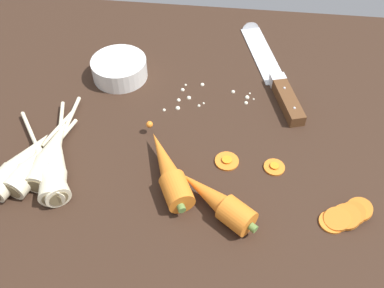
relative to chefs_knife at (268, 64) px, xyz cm
name	(u,v)px	position (x,y,z in cm)	size (l,w,h in cm)	color
ground_plane	(193,149)	(-13.07, -22.68, -2.65)	(120.00, 90.00, 4.00)	#332116
chefs_knife	(268,64)	(0.00, 0.00, 0.00)	(13.41, 34.17, 4.18)	silver
whole_carrot	(168,170)	(-16.14, -31.10, 1.45)	(10.61, 17.73, 4.20)	orange
whole_carrot_second	(216,200)	(-8.06, -35.95, 1.45)	(14.67, 11.63, 4.20)	orange
parsnip_front	(55,162)	(-34.53, -31.72, 1.33)	(8.05, 22.38, 4.00)	beige
parsnip_mid_left	(22,163)	(-39.86, -32.38, 1.33)	(8.34, 20.58, 4.00)	beige
parsnip_mid_right	(35,165)	(-37.66, -32.55, 1.33)	(6.82, 17.46, 4.00)	beige
parsnip_back	(52,153)	(-35.86, -29.75, 1.33)	(4.03, 21.51, 4.00)	beige
parsnip_outer	(45,166)	(-35.92, -32.63, 1.33)	(15.13, 19.29, 4.00)	beige
carrot_slice_stack	(345,216)	(11.26, -35.64, 0.18)	(7.88, 5.86, 2.78)	orange
carrot_slice_stray_near	(274,167)	(0.95, -27.00, -0.29)	(3.50, 3.50, 0.70)	orange
carrot_slice_stray_mid	(227,160)	(-6.95, -26.65, -0.29)	(4.04, 4.04, 0.70)	orange
prep_bowl	(119,68)	(-29.88, -6.78, 1.50)	(11.00, 11.00, 4.00)	white
mince_crumbs	(200,95)	(-13.15, -10.93, -0.26)	(22.86, 8.83, 0.90)	silver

